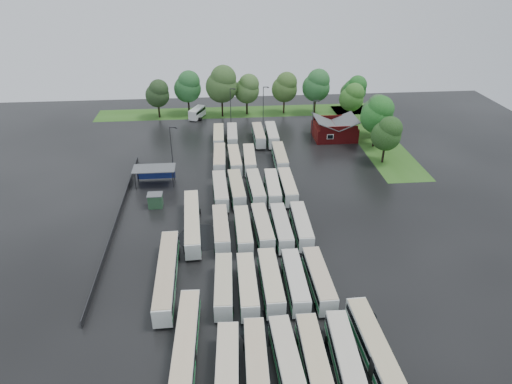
{
  "coord_description": "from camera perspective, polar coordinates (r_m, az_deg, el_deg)",
  "views": [
    {
      "loc": [
        -4.38,
        -60.33,
        41.82
      ],
      "look_at": [
        2.0,
        12.0,
        2.5
      ],
      "focal_mm": 32.0,
      "sensor_mm": 36.0,
      "label": 1
    }
  ],
  "objects": [
    {
      "name": "grass_strip_north",
      "position": [
        132.08,
        -2.04,
        9.96
      ],
      "size": [
        80.0,
        10.0,
        0.01
      ],
      "primitive_type": "cube",
      "color": "#30601B",
      "rests_on": "ground"
    },
    {
      "name": "bus_r5c1",
      "position": [
        110.26,
        -2.98,
        7.06
      ],
      "size": [
        2.66,
        11.18,
        3.09
      ],
      "rotation": [
        0.0,
        0.0,
        -0.03
      ],
      "color": "silver",
      "rests_on": "ground"
    },
    {
      "name": "tree_east_1",
      "position": [
        109.09,
        15.01,
        9.36
      ],
      "size": [
        7.42,
        7.42,
        12.29
      ],
      "color": "black",
      "rests_on": "ground"
    },
    {
      "name": "puddle_0",
      "position": [
        59.08,
        0.9,
        -16.62
      ],
      "size": [
        6.21,
        6.21,
        0.01
      ],
      "primitive_type": "cylinder",
      "color": "black",
      "rests_on": "ground"
    },
    {
      "name": "bus_r0c0",
      "position": [
        52.53,
        -3.6,
        -21.33
      ],
      "size": [
        3.04,
        11.65,
        3.21
      ],
      "rotation": [
        0.0,
        0.0,
        -0.05
      ],
      "color": "silver",
      "rests_on": "ground"
    },
    {
      "name": "bus_r1c0",
      "position": [
        62.55,
        -4.06,
        -11.54
      ],
      "size": [
        2.73,
        11.2,
        3.1
      ],
      "rotation": [
        0.0,
        0.0,
        -0.03
      ],
      "color": "silver",
      "rests_on": "ground"
    },
    {
      "name": "bus_r1c1",
      "position": [
        62.34,
        -1.07,
        -11.59
      ],
      "size": [
        2.44,
        11.33,
        3.15
      ],
      "rotation": [
        0.0,
        0.0,
        -0.0
      ],
      "color": "silver",
      "rests_on": "ground"
    },
    {
      "name": "lamp_post_back_e",
      "position": [
        120.27,
        0.98,
        11.06
      ],
      "size": [
        1.57,
        0.31,
        10.19
      ],
      "color": "#2D2D30",
      "rests_on": "ground"
    },
    {
      "name": "minibus",
      "position": [
        127.73,
        -7.37,
        9.82
      ],
      "size": [
        4.66,
        6.78,
        2.78
      ],
      "rotation": [
        0.0,
        0.0,
        -0.4
      ],
      "color": "white",
      "rests_on": "ground"
    },
    {
      "name": "artic_bus_west_b",
      "position": [
        75.84,
        -7.99,
        -3.74
      ],
      "size": [
        3.28,
        17.41,
        3.21
      ],
      "rotation": [
        0.0,
        0.0,
        0.05
      ],
      "color": "silver",
      "rests_on": "ground"
    },
    {
      "name": "tree_east_3",
      "position": [
        124.89,
        11.95,
        11.54
      ],
      "size": [
        6.38,
        6.38,
        10.56
      ],
      "color": "black",
      "rests_on": "ground"
    },
    {
      "name": "lamp_post_back_w",
      "position": [
        121.0,
        -3.14,
        10.97
      ],
      "size": [
        1.48,
        0.29,
        9.61
      ],
      "color": "#2D2D30",
      "rests_on": "ground"
    },
    {
      "name": "bus_r0c3",
      "position": [
        53.78,
        7.25,
        -20.03
      ],
      "size": [
        2.58,
        11.51,
        3.19
      ],
      "rotation": [
        0.0,
        0.0,
        -0.01
      ],
      "color": "silver",
      "rests_on": "ground"
    },
    {
      "name": "bus_r2c0",
      "position": [
        73.63,
        -4.39,
        -4.63
      ],
      "size": [
        2.73,
        11.45,
        3.17
      ],
      "rotation": [
        0.0,
        0.0,
        0.03
      ],
      "color": "silver",
      "rests_on": "ground"
    },
    {
      "name": "bus_r5c3",
      "position": [
        110.39,
        0.33,
        7.13
      ],
      "size": [
        2.43,
        11.17,
        3.11
      ],
      "rotation": [
        0.0,
        0.0,
        0.0
      ],
      "color": "silver",
      "rests_on": "ground"
    },
    {
      "name": "tree_east_0",
      "position": [
        101.34,
        16.1,
        7.06
      ],
      "size": [
        6.34,
        6.34,
        10.5
      ],
      "color": "black",
      "rests_on": "ground"
    },
    {
      "name": "utility_hut",
      "position": [
        84.25,
        -12.47,
        -1.03
      ],
      "size": [
        2.7,
        2.2,
        2.62
      ],
      "color": "#264D2F",
      "rests_on": "ground"
    },
    {
      "name": "bus_r4c1",
      "position": [
        97.22,
        -2.69,
        4.04
      ],
      "size": [
        2.68,
        11.22,
        3.11
      ],
      "rotation": [
        0.0,
        0.0,
        0.03
      ],
      "color": "silver",
      "rests_on": "ground"
    },
    {
      "name": "wash_shed",
      "position": [
        91.94,
        -12.58,
        2.73
      ],
      "size": [
        8.2,
        4.2,
        3.58
      ],
      "color": "#2D2D30",
      "rests_on": "ground"
    },
    {
      "name": "lamp_post_ne",
      "position": [
        109.97,
        7.17,
        9.17
      ],
      "size": [
        1.58,
        0.31,
        10.23
      ],
      "color": "#2D2D30",
      "rests_on": "ground"
    },
    {
      "name": "west_fence",
      "position": [
        81.76,
        -16.92,
        -3.21
      ],
      "size": [
        0.1,
        50.0,
        1.2
      ],
      "primitive_type": "cube",
      "color": "#2D2D30",
      "rests_on": "ground"
    },
    {
      "name": "bus_r2c2",
      "position": [
        73.91,
        0.8,
        -4.41
      ],
      "size": [
        2.88,
        11.42,
        3.15
      ],
      "rotation": [
        0.0,
        0.0,
        0.04
      ],
      "color": "silver",
      "rests_on": "ground"
    },
    {
      "name": "bus_r0c2",
      "position": [
        53.33,
        3.91,
        -20.36
      ],
      "size": [
        2.9,
        11.54,
        3.19
      ],
      "rotation": [
        0.0,
        0.0,
        0.04
      ],
      "color": "silver",
      "rests_on": "ground"
    },
    {
      "name": "tree_north_2",
      "position": [
        126.12,
        -4.26,
        13.34
      ],
      "size": [
        8.56,
        8.56,
        14.18
      ],
      "color": "black",
      "rests_on": "ground"
    },
    {
      "name": "tree_north_1",
      "position": [
        129.36,
        -8.5,
        12.93
      ],
      "size": [
        7.41,
        7.41,
        12.27
      ],
      "color": "black",
      "rests_on": "ground"
    },
    {
      "name": "tree_north_0",
      "position": [
        128.26,
        -12.17,
        11.98
      ],
      "size": [
        6.41,
        6.41,
        10.62
      ],
      "color": "black",
      "rests_on": "ground"
    },
    {
      "name": "bus_r0c4",
      "position": [
        54.5,
        11.06,
        -19.54
      ],
      "size": [
        3.02,
        11.79,
        3.25
      ],
      "rotation": [
        0.0,
        0.0,
        -0.05
      ],
      "color": "silver",
      "rests_on": "ground"
    },
    {
      "name": "artic_bus_west_a",
      "position": [
        54.95,
        -8.8,
        -18.82
      ],
      "size": [
        2.99,
        17.13,
        3.16
      ],
      "rotation": [
        0.0,
        0.0,
        -0.03
      ],
      "color": "silver",
      "rests_on": "ground"
    },
    {
      "name": "tree_east_2",
      "position": [
        116.09,
        14.75,
        9.95
      ],
      "size": [
        6.38,
        6.38,
        10.57
      ],
      "color": "black",
      "rests_on": "ground"
    },
    {
      "name": "bus_r3c1",
      "position": [
        85.4,
        -2.43,
        0.43
      ],
      "size": [
        2.96,
        11.54,
        3.18
      ],
      "rotation": [
        0.0,
        0.0,
        0.05
      ],
      "color": "silver",
      "rests_on": "ground"
    },
    {
      "name": "bus_r2c1",
      "position": [
        73.25,
        -1.62,
        -4.76
      ],
      "size": [
        2.5,
        11.27,
        3.13
      ],
      "rotation": [
        0.0,
        0.0,
        0.01
      ],
      "color": "silver",
      "rests_on": "ground"
    },
    {
      "name": "puddle_4",
      "position": [
        62.12,
        13.66,
        -14.89
      ],
      "size": [
        2.66,
        2.66,
        0.01
      ],
      "primitive_type": "cylinder",
      "color": "black",
      "rests_on": "ground"
    },
    {
      "name": "bus_r3c2",
      "position": [
        85.56,
        -0.05,
        0.51
      ],
      "size": [
        2.9,
        11.54,
        3.19
      ],
      "rotation": [
        0.0,
        0.0,
        0.04
      ],
      "color": "silver",
      "rests_on": "ground"
    },
    {
      "name": "bus_r1c4",
      "position": [
        63.78,
        7.86,
        -10.77
      ],
      "size": [
        2.65,
        11.65,
        3.23
      ],
      "rotation": [
        0.0,
        0.0,
        0.02
      ],
      "color": "silver",
      "rests_on": "ground"
    },
    {
      "name": "puddle_2",
      "position": [
        75.09,
        -6.8,
        -5.63
      ],
      "size": [
        7.81,
        7.81,
        0.01
      ],
      "primitive_type": "cylinder",
      "color": "black",
      "rests_on": "ground"
    },
    {
      "name": "tree_north_4",
      "position": [
        128.99,
        3.67,
        12.97
      ],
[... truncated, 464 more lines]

